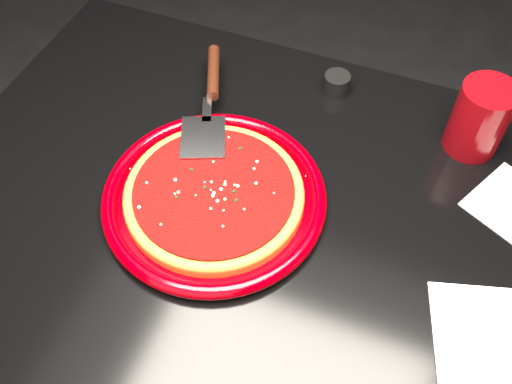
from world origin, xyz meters
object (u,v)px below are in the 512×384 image
table (279,319)px  ramekin (337,83)px  plate (214,197)px  cup (480,119)px  pizza_server (210,101)px

table → ramekin: bearing=92.6°
table → plate: (-0.12, -0.01, 0.39)m
table → cup: size_ratio=9.28×
table → cup: (0.24, 0.27, 0.44)m
cup → pizza_server: bearing=-166.2°
table → plate: size_ratio=3.32×
plate → pizza_server: 0.19m
plate → ramekin: 0.34m
cup → ramekin: 0.26m
plate → cup: 0.46m
table → pizza_server: bearing=141.8°
pizza_server → cup: 0.46m
table → ramekin: ramekin is taller
cup → ramekin: size_ratio=2.67×
plate → ramekin: (0.11, 0.32, 0.01)m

